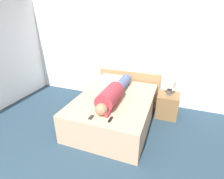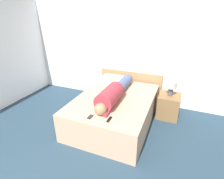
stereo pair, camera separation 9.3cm
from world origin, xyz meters
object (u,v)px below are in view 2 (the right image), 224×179
object	(u,v)px
table_lamp	(171,86)
pillow_near_headboard	(112,79)
cell_phone	(90,117)
nightstand	(168,106)
tv_remote	(109,119)
person_lying	(114,93)
bed	(115,110)

from	to	relation	value
table_lamp	pillow_near_headboard	world-z (taller)	table_lamp
table_lamp	cell_phone	xyz separation A→B (m)	(-1.17, -1.50, -0.16)
nightstand	table_lamp	xyz separation A→B (m)	(0.00, -0.00, 0.49)
pillow_near_headboard	tv_remote	xyz separation A→B (m)	(0.58, -1.58, -0.06)
person_lying	pillow_near_headboard	world-z (taller)	person_lying
nightstand	person_lying	bearing A→B (deg)	-144.35
bed	cell_phone	bearing A→B (deg)	-98.31
bed	pillow_near_headboard	distance (m)	0.95
pillow_near_headboard	tv_remote	bearing A→B (deg)	-69.84
person_lying	table_lamp	bearing A→B (deg)	35.65
table_lamp	person_lying	distance (m)	1.28
nightstand	cell_phone	world-z (taller)	cell_phone
tv_remote	cell_phone	bearing A→B (deg)	-172.30
table_lamp	tv_remote	bearing A→B (deg)	-120.05
nightstand	table_lamp	distance (m)	0.49
cell_phone	table_lamp	bearing A→B (deg)	51.93
bed	person_lying	size ratio (longest dim) A/B	1.22
cell_phone	nightstand	bearing A→B (deg)	51.93
tv_remote	pillow_near_headboard	bearing A→B (deg)	110.16
bed	pillow_near_headboard	world-z (taller)	pillow_near_headboard
nightstand	person_lying	xyz separation A→B (m)	(-1.04, -0.74, 0.47)
nightstand	bed	bearing A→B (deg)	-147.85
bed	pillow_near_headboard	bearing A→B (deg)	115.10
person_lying	pillow_near_headboard	xyz separation A→B (m)	(-0.38, 0.88, -0.07)
nightstand	table_lamp	bearing A→B (deg)	-90.00
bed	nightstand	bearing A→B (deg)	32.15
cell_phone	pillow_near_headboard	bearing A→B (deg)	98.70
pillow_near_headboard	cell_phone	world-z (taller)	pillow_near_headboard
bed	person_lying	world-z (taller)	person_lying
pillow_near_headboard	nightstand	bearing A→B (deg)	-5.34
cell_phone	tv_remote	bearing A→B (deg)	7.70
person_lying	pillow_near_headboard	distance (m)	0.96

